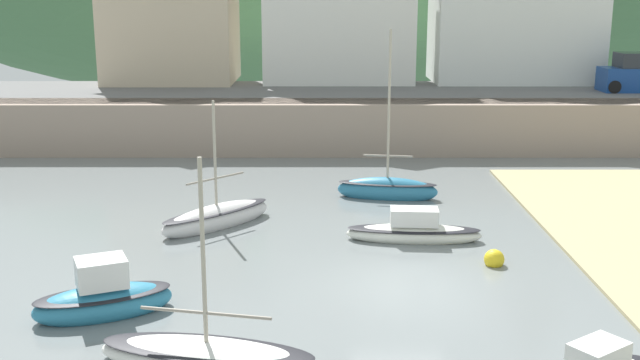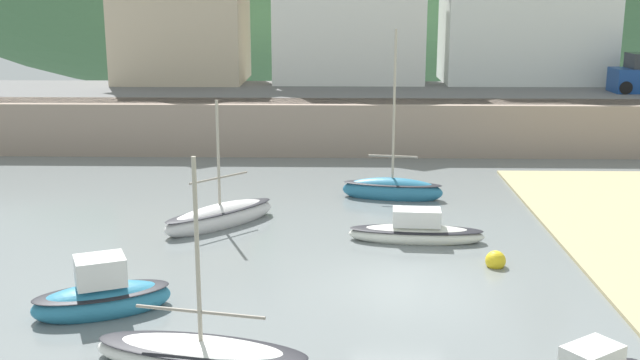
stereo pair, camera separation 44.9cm
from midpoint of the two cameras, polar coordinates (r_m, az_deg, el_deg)
quay_seawall at (r=36.65m, az=4.24°, el=4.25°), size 48.00×9.40×2.40m
waterfront_building_left at (r=44.61m, az=-9.86°, el=12.83°), size 7.25×6.22×8.68m
sailboat_nearest_shore at (r=23.76m, az=7.62°, el=-3.81°), size 4.17×1.33×1.15m
fishing_boat_green at (r=19.13m, az=-15.05°, el=-8.29°), size 3.47×2.46×1.58m
dinghy_open_wooden at (r=16.25m, az=-7.91°, el=-12.59°), size 4.75×2.22×4.51m
sailboat_far_left at (r=25.24m, az=-6.83°, el=-2.69°), size 3.70×3.76×4.30m
sailboat_white_hull at (r=28.45m, az=5.78°, el=-0.68°), size 3.77×1.53×6.32m
mooring_buoy at (r=22.06m, az=13.34°, el=-5.79°), size 0.56×0.56×0.56m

